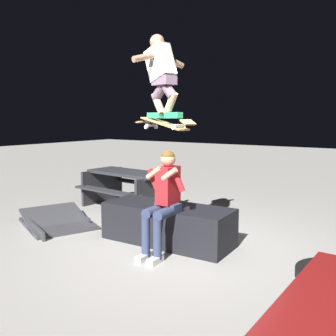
# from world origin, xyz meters

# --- Properties ---
(ground_plane) EXTENTS (40.00, 40.00, 0.00)m
(ground_plane) POSITION_xyz_m (0.00, 0.00, 0.00)
(ground_plane) COLOR gray
(ledge_box_main) EXTENTS (1.95, 0.79, 0.56)m
(ledge_box_main) POSITION_xyz_m (0.25, -0.09, 0.28)
(ledge_box_main) COLOR black
(ledge_box_main) RESTS_ON ground
(person_sitting_on_ledge) EXTENTS (0.59, 0.76, 1.39)m
(person_sitting_on_ledge) POSITION_xyz_m (0.03, 0.32, 0.79)
(person_sitting_on_ledge) COLOR #2D3856
(person_sitting_on_ledge) RESTS_ON ground
(skateboard) EXTENTS (1.04, 0.43, 0.18)m
(skateboard) POSITION_xyz_m (0.17, 0.11, 1.74)
(skateboard) COLOR #AD8451
(skater_airborne) EXTENTS (0.64, 0.88, 1.12)m
(skater_airborne) POSITION_xyz_m (0.22, 0.10, 2.43)
(skater_airborne) COLOR #2D9E66
(kicker_ramp) EXTENTS (1.57, 1.42, 0.31)m
(kicker_ramp) POSITION_xyz_m (2.30, 0.23, 0.05)
(kicker_ramp) COLOR #38383D
(kicker_ramp) RESTS_ON ground
(picnic_table_back) EXTENTS (1.82, 1.49, 0.75)m
(picnic_table_back) POSITION_xyz_m (2.14, -1.43, 0.50)
(picnic_table_back) COLOR #28282D
(picnic_table_back) RESTS_ON ground
(trash_bin) EXTENTS (0.48, 0.48, 0.82)m
(trash_bin) POSITION_xyz_m (-2.31, 1.75, 0.41)
(trash_bin) COLOR #47474C
(trash_bin) RESTS_ON ground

